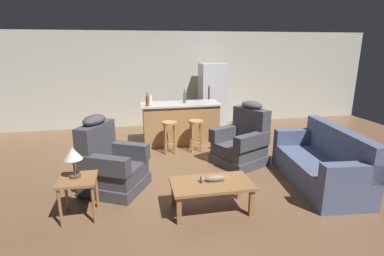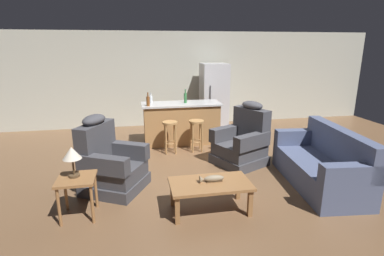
{
  "view_description": "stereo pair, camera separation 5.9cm",
  "coord_description": "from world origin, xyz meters",
  "px_view_note": "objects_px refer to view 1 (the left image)",
  "views": [
    {
      "loc": [
        -1.08,
        -5.31,
        2.21
      ],
      "look_at": [
        -0.02,
        -0.1,
        0.75
      ],
      "focal_mm": 28.0,
      "sensor_mm": 36.0,
      "label": 1
    },
    {
      "loc": [
        -1.02,
        -5.32,
        2.21
      ],
      "look_at": [
        -0.02,
        -0.1,
        0.75
      ],
      "focal_mm": 28.0,
      "sensor_mm": 36.0,
      "label": 2
    }
  ],
  "objects_px": {
    "end_table": "(78,185)",
    "refrigerator": "(213,96)",
    "coffee_table": "(211,186)",
    "bottle_tall_green": "(147,101)",
    "table_lamp": "(73,155)",
    "bar_stool_left": "(170,131)",
    "kitchen_island": "(181,123)",
    "bottle_wine_dark": "(185,98)",
    "recliner_near_island": "(242,142)",
    "bottle_short_amber": "(150,99)",
    "recliner_near_lamp": "(110,164)",
    "fish_figurine": "(213,179)",
    "bar_stool_right": "(196,130)",
    "couch": "(322,164)"
  },
  "relations": [
    {
      "from": "end_table",
      "to": "refrigerator",
      "type": "height_order",
      "value": "refrigerator"
    },
    {
      "from": "coffee_table",
      "to": "bottle_tall_green",
      "type": "distance_m",
      "value": 3.0
    },
    {
      "from": "table_lamp",
      "to": "bar_stool_left",
      "type": "xyz_separation_m",
      "value": [
        1.52,
        2.21,
        -0.4
      ]
    },
    {
      "from": "end_table",
      "to": "kitchen_island",
      "type": "height_order",
      "value": "kitchen_island"
    },
    {
      "from": "end_table",
      "to": "bottle_wine_dark",
      "type": "height_order",
      "value": "bottle_wine_dark"
    },
    {
      "from": "recliner_near_island",
      "to": "bottle_short_amber",
      "type": "bearing_deg",
      "value": -70.8
    },
    {
      "from": "recliner_near_island",
      "to": "bottle_tall_green",
      "type": "xyz_separation_m",
      "value": [
        -1.72,
        1.26,
        0.64
      ]
    },
    {
      "from": "bottle_tall_green",
      "to": "bottle_wine_dark",
      "type": "height_order",
      "value": "bottle_wine_dark"
    },
    {
      "from": "kitchen_island",
      "to": "recliner_near_lamp",
      "type": "bearing_deg",
      "value": -124.63
    },
    {
      "from": "recliner_near_lamp",
      "to": "bar_stool_left",
      "type": "bearing_deg",
      "value": 80.69
    },
    {
      "from": "kitchen_island",
      "to": "bar_stool_left",
      "type": "bearing_deg",
      "value": -118.13
    },
    {
      "from": "bottle_short_amber",
      "to": "recliner_near_lamp",
      "type": "bearing_deg",
      "value": -109.3
    },
    {
      "from": "bottle_tall_green",
      "to": "kitchen_island",
      "type": "bearing_deg",
      "value": 16.26
    },
    {
      "from": "fish_figurine",
      "to": "bottle_wine_dark",
      "type": "bearing_deg",
      "value": 87.18
    },
    {
      "from": "kitchen_island",
      "to": "bottle_short_amber",
      "type": "distance_m",
      "value": 0.89
    },
    {
      "from": "bottle_tall_green",
      "to": "bottle_short_amber",
      "type": "height_order",
      "value": "bottle_tall_green"
    },
    {
      "from": "recliner_near_lamp",
      "to": "bottle_tall_green",
      "type": "distance_m",
      "value": 2.13
    },
    {
      "from": "fish_figurine",
      "to": "bottle_tall_green",
      "type": "relative_size",
      "value": 1.15
    },
    {
      "from": "bar_stool_right",
      "to": "bottle_short_amber",
      "type": "relative_size",
      "value": 2.91
    },
    {
      "from": "kitchen_island",
      "to": "bottle_tall_green",
      "type": "distance_m",
      "value": 0.98
    },
    {
      "from": "end_table",
      "to": "kitchen_island",
      "type": "xyz_separation_m",
      "value": [
        1.83,
        2.88,
        0.02
      ]
    },
    {
      "from": "kitchen_island",
      "to": "bottle_wine_dark",
      "type": "height_order",
      "value": "bottle_wine_dark"
    },
    {
      "from": "kitchen_island",
      "to": "refrigerator",
      "type": "height_order",
      "value": "refrigerator"
    },
    {
      "from": "bottle_short_amber",
      "to": "end_table",
      "type": "bearing_deg",
      "value": -110.94
    },
    {
      "from": "couch",
      "to": "bottle_short_amber",
      "type": "xyz_separation_m",
      "value": [
        -2.59,
        2.76,
        0.7
      ]
    },
    {
      "from": "couch",
      "to": "recliner_near_lamp",
      "type": "xyz_separation_m",
      "value": [
        -3.38,
        0.49,
        0.08
      ]
    },
    {
      "from": "kitchen_island",
      "to": "refrigerator",
      "type": "distance_m",
      "value": 1.67
    },
    {
      "from": "end_table",
      "to": "bottle_tall_green",
      "type": "relative_size",
      "value": 1.89
    },
    {
      "from": "recliner_near_lamp",
      "to": "end_table",
      "type": "relative_size",
      "value": 2.14
    },
    {
      "from": "couch",
      "to": "bar_stool_left",
      "type": "xyz_separation_m",
      "value": [
        -2.25,
        1.99,
        0.13
      ]
    },
    {
      "from": "fish_figurine",
      "to": "recliner_near_lamp",
      "type": "height_order",
      "value": "recliner_near_lamp"
    },
    {
      "from": "recliner_near_island",
      "to": "bottle_short_amber",
      "type": "relative_size",
      "value": 5.14
    },
    {
      "from": "table_lamp",
      "to": "bottle_wine_dark",
      "type": "relative_size",
      "value": 1.29
    },
    {
      "from": "coffee_table",
      "to": "bar_stool_right",
      "type": "distance_m",
      "value": 2.45
    },
    {
      "from": "recliner_near_island",
      "to": "refrigerator",
      "type": "xyz_separation_m",
      "value": [
        0.13,
        2.68,
        0.46
      ]
    },
    {
      "from": "end_table",
      "to": "table_lamp",
      "type": "relative_size",
      "value": 1.37
    },
    {
      "from": "bar_stool_left",
      "to": "refrigerator",
      "type": "height_order",
      "value": "refrigerator"
    },
    {
      "from": "couch",
      "to": "bar_stool_right",
      "type": "distance_m",
      "value": 2.61
    },
    {
      "from": "recliner_near_island",
      "to": "end_table",
      "type": "bearing_deg",
      "value": 0.6
    },
    {
      "from": "bar_stool_right",
      "to": "bottle_wine_dark",
      "type": "bearing_deg",
      "value": 102.05
    },
    {
      "from": "recliner_near_lamp",
      "to": "refrigerator",
      "type": "height_order",
      "value": "refrigerator"
    },
    {
      "from": "recliner_near_island",
      "to": "bottle_short_amber",
      "type": "height_order",
      "value": "recliner_near_island"
    },
    {
      "from": "bar_stool_right",
      "to": "fish_figurine",
      "type": "bearing_deg",
      "value": -96.71
    },
    {
      "from": "recliner_near_lamp",
      "to": "recliner_near_island",
      "type": "bearing_deg",
      "value": 42.7
    },
    {
      "from": "recliner_near_island",
      "to": "bar_stool_left",
      "type": "distance_m",
      "value": 1.55
    },
    {
      "from": "recliner_near_lamp",
      "to": "recliner_near_island",
      "type": "height_order",
      "value": "same"
    },
    {
      "from": "kitchen_island",
      "to": "bar_stool_left",
      "type": "relative_size",
      "value": 2.65
    },
    {
      "from": "end_table",
      "to": "refrigerator",
      "type": "distance_m",
      "value": 5.03
    },
    {
      "from": "end_table",
      "to": "bottle_tall_green",
      "type": "distance_m",
      "value": 2.93
    },
    {
      "from": "kitchen_island",
      "to": "table_lamp",
      "type": "bearing_deg",
      "value": -123.19
    }
  ]
}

